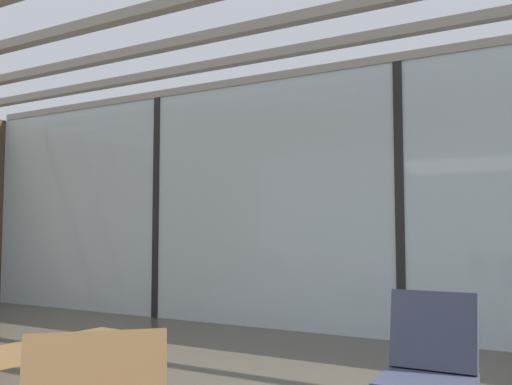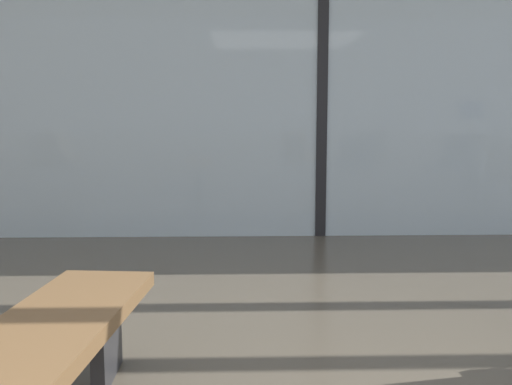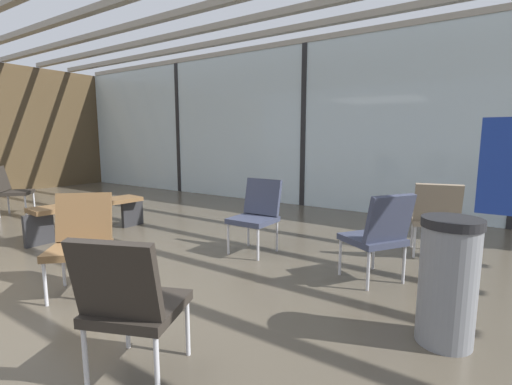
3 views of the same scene
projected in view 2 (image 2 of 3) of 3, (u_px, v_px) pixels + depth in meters
glass_curtain_wall at (322, 72)px, 5.50m from camera, size 14.00×0.08×3.16m
window_mullion_1 at (322, 72)px, 5.50m from camera, size 0.10×0.12×3.16m
parked_airplane at (211, 63)px, 11.59m from camera, size 11.34×4.43×4.43m
waiting_bench at (39, 364)px, 1.88m from camera, size 0.54×1.69×0.47m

